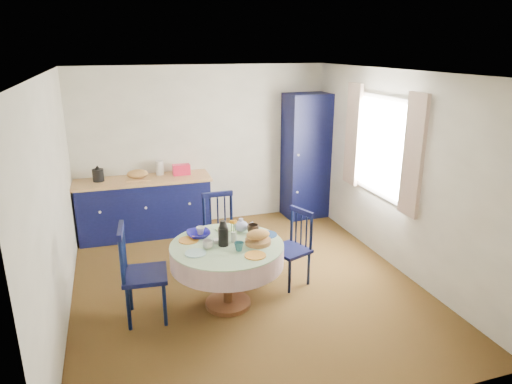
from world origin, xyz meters
TOP-DOWN VIEW (x-y plane):
  - floor at (0.00, 0.00)m, footprint 4.50×4.50m
  - ceiling at (0.00, 0.00)m, footprint 4.50×4.50m
  - wall_back at (0.00, 2.25)m, footprint 4.00×0.02m
  - wall_left at (-2.00, 0.00)m, footprint 0.02×4.50m
  - wall_right at (2.00, 0.00)m, footprint 0.02×4.50m
  - window at (1.95, 0.30)m, footprint 0.10×1.74m
  - kitchen_counter at (-1.00, 1.96)m, footprint 2.00×0.66m
  - pantry_cabinet at (1.66, 2.00)m, footprint 0.74×0.55m
  - dining_table at (-0.31, -0.38)m, footprint 1.22×1.22m
  - chair_left at (-1.24, -0.35)m, footprint 0.49×0.51m
  - chair_far at (-0.17, 0.52)m, footprint 0.44×0.42m
  - chair_right at (0.56, -0.12)m, footprint 0.51×0.53m
  - mug_a at (-0.53, -0.42)m, footprint 0.11×0.11m
  - mug_b at (-0.24, -0.58)m, footprint 0.10×0.10m
  - mug_c at (0.04, -0.19)m, footprint 0.14×0.14m
  - mug_d at (-0.53, -0.03)m, footprint 0.10×0.10m
  - cobalt_bowl at (-0.57, -0.10)m, footprint 0.26×0.26m

SIDE VIEW (x-z plane):
  - floor at x=0.00m, z-range 0.00..0.00m
  - kitchen_counter at x=-1.00m, z-range -0.11..1.02m
  - chair_right at x=0.56m, z-range 0.01..0.93m
  - chair_far at x=-0.17m, z-range 0.01..1.00m
  - chair_left at x=-1.24m, z-range 0.01..1.06m
  - dining_table at x=-0.31m, z-range 0.11..1.13m
  - cobalt_bowl at x=-0.57m, z-range 0.74..0.80m
  - mug_a at x=-0.53m, z-range 0.74..0.83m
  - mug_d at x=-0.53m, z-range 0.74..0.83m
  - mug_b at x=-0.24m, z-range 0.74..0.83m
  - mug_c at x=0.04m, z-range 0.74..0.85m
  - pantry_cabinet at x=1.66m, z-range 0.00..2.05m
  - wall_back at x=0.00m, z-range 0.00..2.50m
  - wall_left at x=-2.00m, z-range 0.00..2.50m
  - wall_right at x=2.00m, z-range 0.00..2.50m
  - window at x=1.95m, z-range 0.80..2.25m
  - ceiling at x=0.00m, z-range 2.50..2.50m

